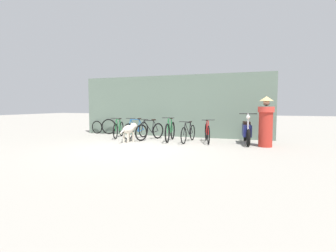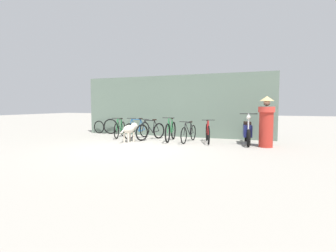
{
  "view_description": "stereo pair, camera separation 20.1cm",
  "coord_description": "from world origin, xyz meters",
  "views": [
    {
      "loc": [
        3.81,
        -7.28,
        1.37
      ],
      "look_at": [
        0.71,
        1.22,
        0.65
      ],
      "focal_mm": 28.0,
      "sensor_mm": 36.0,
      "label": 1
    },
    {
      "loc": [
        4.0,
        -7.21,
        1.37
      ],
      "look_at": [
        0.71,
        1.22,
        0.65
      ],
      "focal_mm": 28.0,
      "sensor_mm": 36.0,
      "label": 2
    }
  ],
  "objects": [
    {
      "name": "bicycle_0",
      "position": [
        -1.94,
        2.35,
        0.35
      ],
      "size": [
        0.57,
        1.59,
        0.85
      ],
      "rotation": [
        0.0,
        0.0,
        -1.29
      ],
      "color": "black",
      "rests_on": "ground"
    },
    {
      "name": "bicycle_4",
      "position": [
        1.19,
        2.1,
        0.33
      ],
      "size": [
        0.46,
        1.69,
        0.79
      ],
      "rotation": [
        0.0,
        0.0,
        -1.6
      ],
      "color": "black",
      "rests_on": "ground"
    },
    {
      "name": "bicycle_3",
      "position": [
        0.46,
        2.11,
        0.37
      ],
      "size": [
        0.46,
        1.69,
        0.92
      ],
      "rotation": [
        0.0,
        0.0,
        -1.43
      ],
      "color": "black",
      "rests_on": "ground"
    },
    {
      "name": "bicycle_5",
      "position": [
        1.88,
        2.22,
        0.36
      ],
      "size": [
        0.58,
        1.59,
        0.86
      ],
      "rotation": [
        0.0,
        0.0,
        -1.28
      ],
      "color": "black",
      "rests_on": "ground"
    },
    {
      "name": "person_in_robes",
      "position": [
        3.89,
        1.87,
        0.85
      ],
      "size": [
        0.55,
        0.55,
        1.66
      ],
      "rotation": [
        0.0,
        0.0,
        3.19
      ],
      "color": "#B72D23",
      "rests_on": "ground"
    },
    {
      "name": "shop_wall_back",
      "position": [
        0.0,
        3.61,
        1.33
      ],
      "size": [
        8.58,
        0.2,
        2.66
      ],
      "color": "slate",
      "rests_on": "ground"
    },
    {
      "name": "bicycle_2",
      "position": [
        -0.41,
        2.18,
        0.34
      ],
      "size": [
        0.63,
        1.52,
        0.84
      ],
      "rotation": [
        0.0,
        0.0,
        -1.92
      ],
      "color": "black",
      "rests_on": "ground"
    },
    {
      "name": "bicycle_1",
      "position": [
        -1.09,
        2.33,
        0.35
      ],
      "size": [
        0.47,
        1.65,
        0.86
      ],
      "rotation": [
        0.0,
        0.0,
        -1.76
      ],
      "color": "black",
      "rests_on": "ground"
    },
    {
      "name": "spare_tire_left",
      "position": [
        -3.74,
        3.37,
        0.31
      ],
      "size": [
        0.62,
        0.1,
        0.62
      ],
      "rotation": [
        0.0,
        0.0,
        -0.08
      ],
      "color": "black",
      "rests_on": "ground"
    },
    {
      "name": "stray_dog",
      "position": [
        -0.89,
        1.4,
        0.47
      ],
      "size": [
        0.33,
        1.17,
        0.69
      ],
      "rotation": [
        0.0,
        0.0,
        1.56
      ],
      "color": "beige",
      "rests_on": "ground"
    },
    {
      "name": "spare_tire_right",
      "position": [
        -3.07,
        3.36,
        0.36
      ],
      "size": [
        0.72,
        0.17,
        0.72
      ],
      "rotation": [
        0.0,
        0.0,
        0.17
      ],
      "color": "black",
      "rests_on": "ground"
    },
    {
      "name": "ground_plane",
      "position": [
        0.0,
        0.0,
        0.0
      ],
      "size": [
        60.0,
        60.0,
        0.0
      ],
      "primitive_type": "plane",
      "color": "#9E998E"
    },
    {
      "name": "motorcycle",
      "position": [
        3.26,
        2.4,
        0.44
      ],
      "size": [
        0.58,
        1.95,
        1.09
      ],
      "rotation": [
        0.0,
        0.0,
        -1.43
      ],
      "color": "black",
      "rests_on": "ground"
    }
  ]
}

